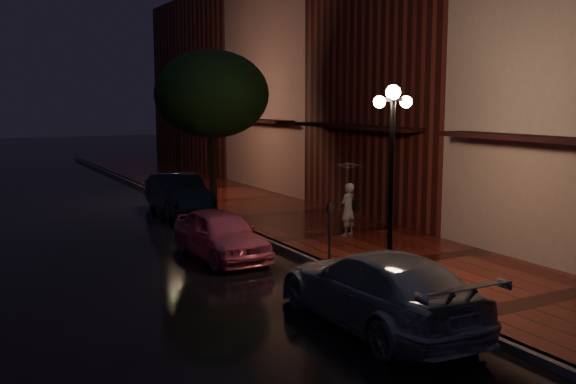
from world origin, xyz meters
TOP-DOWN VIEW (x-y plane):
  - ground at (0.00, 0.00)m, footprint 120.00×120.00m
  - sidewalk at (2.25, 0.00)m, footprint 4.50×60.00m
  - curb at (0.00, 0.00)m, footprint 0.25×60.00m
  - storefront_mid at (7.00, 2.00)m, footprint 5.00×8.00m
  - storefront_far at (7.00, 10.00)m, footprint 5.00×8.00m
  - storefront_extra at (7.00, 20.00)m, footprint 5.00×12.00m
  - streetlamp_near at (0.35, -5.00)m, footprint 0.96×0.36m
  - streetlamp_far at (0.35, 9.00)m, footprint 0.96×0.36m
  - street_tree at (0.61, 5.99)m, footprint 4.16×4.16m
  - pink_car at (-1.85, -0.64)m, footprint 1.61×3.85m
  - navy_car at (-0.60, 6.44)m, footprint 1.72×4.43m
  - silver_car at (-1.26, -6.77)m, footprint 2.06×4.89m
  - woman_with_umbrella at (2.29, -0.43)m, footprint 0.91×0.93m
  - parking_meter at (0.15, -2.85)m, footprint 0.14×0.11m

SIDE VIEW (x-z plane):
  - ground at x=0.00m, z-range 0.00..0.00m
  - sidewalk at x=2.25m, z-range 0.00..0.15m
  - curb at x=0.00m, z-range 0.00..0.15m
  - pink_car at x=-1.85m, z-range 0.00..1.30m
  - silver_car at x=-1.26m, z-range 0.00..1.41m
  - navy_car at x=-0.60m, z-range 0.00..1.44m
  - parking_meter at x=0.15m, z-range 0.31..1.80m
  - woman_with_umbrella at x=2.29m, z-range 0.50..2.70m
  - streetlamp_near at x=0.35m, z-range 0.45..4.76m
  - streetlamp_far at x=0.35m, z-range 0.45..4.76m
  - street_tree at x=0.61m, z-range 1.34..7.14m
  - storefront_far at x=7.00m, z-range 0.00..9.00m
  - storefront_extra at x=7.00m, z-range 0.00..10.00m
  - storefront_mid at x=7.00m, z-range 0.00..11.00m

